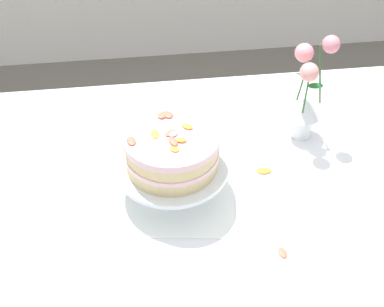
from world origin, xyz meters
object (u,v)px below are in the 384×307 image
dining_table (205,214)px  flower_vase (307,96)px  layer_cake (172,149)px  cake_stand (172,169)px

dining_table → flower_vase: 0.44m
layer_cake → flower_vase: size_ratio=0.73×
cake_stand → flower_vase: bearing=25.3°
cake_stand → layer_cake: layer_cake is taller
dining_table → cake_stand: cake_stand is taller
dining_table → layer_cake: bearing=176.1°
cake_stand → flower_vase: size_ratio=0.88×
cake_stand → layer_cake: bearing=139.6°
flower_vase → layer_cake: bearing=-154.7°
flower_vase → cake_stand: bearing=-154.7°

